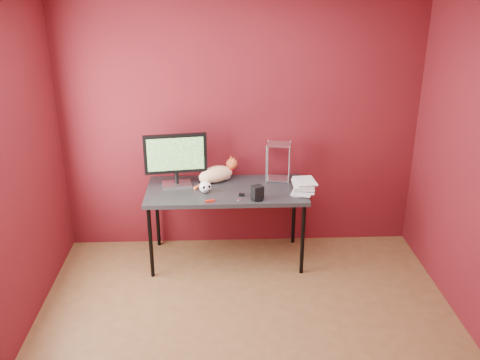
{
  "coord_description": "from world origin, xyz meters",
  "views": [
    {
      "loc": [
        -0.21,
        -3.27,
        2.73
      ],
      "look_at": [
        -0.03,
        1.15,
        0.93
      ],
      "focal_mm": 40.0,
      "sensor_mm": 36.0,
      "label": 1
    }
  ],
  "objects_px": {
    "desk": "(226,194)",
    "skull_mug": "(205,187)",
    "monitor": "(176,157)",
    "cat": "(217,174)",
    "book_stack": "(296,128)",
    "speaker": "(257,193)"
  },
  "relations": [
    {
      "from": "speaker",
      "to": "book_stack",
      "type": "bearing_deg",
      "value": 1.67
    },
    {
      "from": "monitor",
      "to": "skull_mug",
      "type": "xyz_separation_m",
      "value": [
        0.28,
        -0.19,
        -0.23
      ]
    },
    {
      "from": "monitor",
      "to": "cat",
      "type": "xyz_separation_m",
      "value": [
        0.38,
        0.08,
        -0.2
      ]
    },
    {
      "from": "desk",
      "to": "book_stack",
      "type": "relative_size",
      "value": 1.21
    },
    {
      "from": "cat",
      "to": "skull_mug",
      "type": "bearing_deg",
      "value": -136.82
    },
    {
      "from": "skull_mug",
      "to": "book_stack",
      "type": "xyz_separation_m",
      "value": [
        0.82,
        -0.0,
        0.56
      ]
    },
    {
      "from": "desk",
      "to": "cat",
      "type": "height_order",
      "value": "cat"
    },
    {
      "from": "monitor",
      "to": "speaker",
      "type": "height_order",
      "value": "monitor"
    },
    {
      "from": "desk",
      "to": "book_stack",
      "type": "height_order",
      "value": "book_stack"
    },
    {
      "from": "cat",
      "to": "book_stack",
      "type": "bearing_deg",
      "value": -45.32
    },
    {
      "from": "monitor",
      "to": "skull_mug",
      "type": "relative_size",
      "value": 4.93
    },
    {
      "from": "desk",
      "to": "skull_mug",
      "type": "distance_m",
      "value": 0.24
    },
    {
      "from": "desk",
      "to": "skull_mug",
      "type": "height_order",
      "value": "skull_mug"
    },
    {
      "from": "monitor",
      "to": "speaker",
      "type": "distance_m",
      "value": 0.86
    },
    {
      "from": "skull_mug",
      "to": "speaker",
      "type": "xyz_separation_m",
      "value": [
        0.47,
        -0.18,
        0.0
      ]
    },
    {
      "from": "skull_mug",
      "to": "book_stack",
      "type": "relative_size",
      "value": 0.1
    },
    {
      "from": "speaker",
      "to": "book_stack",
      "type": "distance_m",
      "value": 0.68
    },
    {
      "from": "monitor",
      "to": "skull_mug",
      "type": "distance_m",
      "value": 0.4
    },
    {
      "from": "monitor",
      "to": "skull_mug",
      "type": "bearing_deg",
      "value": -41.8
    },
    {
      "from": "speaker",
      "to": "book_stack",
      "type": "height_order",
      "value": "book_stack"
    },
    {
      "from": "speaker",
      "to": "book_stack",
      "type": "xyz_separation_m",
      "value": [
        0.35,
        0.18,
        0.56
      ]
    },
    {
      "from": "cat",
      "to": "book_stack",
      "type": "xyz_separation_m",
      "value": [
        0.72,
        -0.27,
        0.54
      ]
    }
  ]
}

